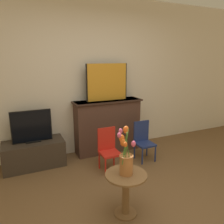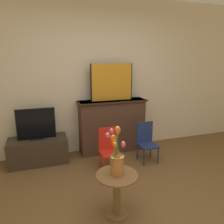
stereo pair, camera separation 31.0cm
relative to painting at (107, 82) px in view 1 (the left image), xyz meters
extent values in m
plane|color=brown|center=(-0.26, -1.94, -1.27)|extent=(14.00, 14.00, 0.00)
cube|color=beige|center=(-0.26, 0.19, 0.08)|extent=(8.00, 0.06, 2.70)
cube|color=#4C3328|center=(0.00, -0.01, -0.79)|extent=(1.17, 0.33, 0.95)
cube|color=#35231C|center=(0.00, -0.02, -0.33)|extent=(1.23, 0.37, 0.02)
cube|color=black|center=(0.00, 0.01, 0.00)|extent=(0.76, 0.02, 0.64)
cube|color=orange|center=(0.00, -0.01, 0.00)|extent=(0.72, 0.02, 0.64)
cube|color=#382D23|center=(-1.30, -0.08, -1.06)|extent=(0.92, 0.45, 0.41)
cube|color=black|center=(-1.30, -0.08, -0.85)|extent=(0.23, 0.12, 0.02)
cube|color=black|center=(-1.30, -0.07, -0.61)|extent=(0.60, 0.02, 0.50)
cube|color=black|center=(-1.30, -0.08, -0.61)|extent=(0.57, 0.02, 0.47)
cylinder|color=red|center=(-0.39, -0.84, -1.14)|extent=(0.02, 0.02, 0.27)
cylinder|color=red|center=(-0.14, -0.84, -1.14)|extent=(0.02, 0.02, 0.27)
cylinder|color=red|center=(-0.39, -0.59, -1.14)|extent=(0.02, 0.02, 0.27)
cylinder|color=red|center=(-0.14, -0.59, -1.14)|extent=(0.02, 0.02, 0.27)
cube|color=red|center=(-0.27, -0.71, -0.99)|extent=(0.29, 0.29, 0.03)
cube|color=red|center=(-0.27, -0.58, -0.80)|extent=(0.29, 0.02, 0.35)
cylinder|color=navy|center=(0.29, -0.75, -1.14)|extent=(0.02, 0.02, 0.27)
cylinder|color=navy|center=(0.54, -0.75, -1.14)|extent=(0.02, 0.02, 0.27)
cylinder|color=navy|center=(0.29, -0.50, -1.14)|extent=(0.02, 0.02, 0.27)
cylinder|color=navy|center=(0.54, -0.50, -1.14)|extent=(0.02, 0.02, 0.27)
cube|color=navy|center=(0.41, -0.63, -0.99)|extent=(0.29, 0.29, 0.03)
cube|color=navy|center=(0.41, -0.50, -0.80)|extent=(0.29, 0.02, 0.35)
cylinder|color=brown|center=(-0.50, -1.67, -1.26)|extent=(0.24, 0.24, 0.02)
cylinder|color=brown|center=(-0.50, -1.67, -1.03)|extent=(0.08, 0.08, 0.47)
cylinder|color=brown|center=(-0.50, -1.67, -0.79)|extent=(0.45, 0.45, 0.02)
cylinder|color=#AD6B38|center=(-0.50, -1.67, -0.68)|extent=(0.14, 0.14, 0.21)
torus|color=#AD6B38|center=(-0.50, -1.67, -0.57)|extent=(0.15, 0.15, 0.02)
cylinder|color=#477A2D|center=(-0.49, -1.65, -0.48)|extent=(0.04, 0.07, 0.33)
ellipsoid|color=orange|center=(-0.46, -1.58, -0.32)|extent=(0.06, 0.06, 0.08)
cylinder|color=#477A2D|center=(-0.51, -1.65, -0.48)|extent=(0.03, 0.05, 0.33)
ellipsoid|color=#E0517A|center=(-0.54, -1.60, -0.32)|extent=(0.04, 0.04, 0.06)
cylinder|color=#477A2D|center=(-0.50, -1.64, -0.52)|extent=(0.01, 0.07, 0.24)
ellipsoid|color=orange|center=(-0.51, -1.58, -0.41)|extent=(0.06, 0.06, 0.08)
cylinder|color=#477A2D|center=(-0.50, -1.64, -0.54)|extent=(0.01, 0.04, 0.20)
ellipsoid|color=orange|center=(-0.51, -1.61, -0.45)|extent=(0.06, 0.06, 0.08)
cylinder|color=#477A2D|center=(-0.49, -1.69, -0.53)|extent=(0.03, 0.06, 0.23)
ellipsoid|color=#E0517A|center=(-0.46, -1.74, -0.42)|extent=(0.05, 0.05, 0.06)
cylinder|color=#477A2D|center=(-0.52, -1.68, -0.46)|extent=(0.11, 0.08, 0.35)
ellipsoid|color=#E0517A|center=(-0.62, -1.75, -0.30)|extent=(0.04, 0.04, 0.06)
cylinder|color=#477A2D|center=(-0.52, -1.69, -0.53)|extent=(0.03, 0.04, 0.23)
ellipsoid|color=orange|center=(-0.54, -1.72, -0.42)|extent=(0.04, 0.04, 0.06)
camera|label=1|loc=(-1.49, -3.49, 0.41)|focal=35.00mm
camera|label=2|loc=(-1.20, -3.61, 0.41)|focal=35.00mm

